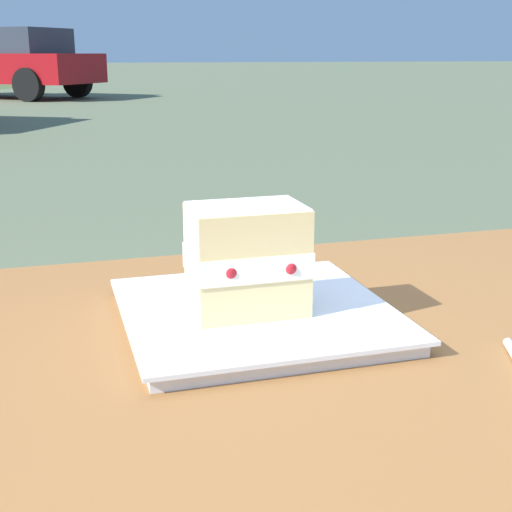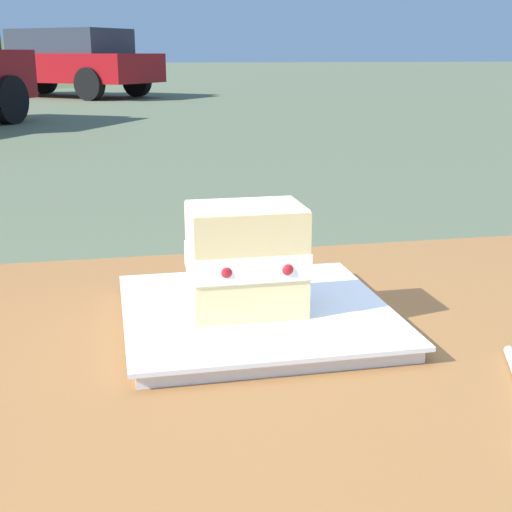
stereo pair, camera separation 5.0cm
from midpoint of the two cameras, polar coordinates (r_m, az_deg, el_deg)
dessert_plate at (r=0.66m, az=2.18°, el=-4.76°), size 0.24×0.24×0.02m
cake_slice at (r=0.64m, az=1.45°, el=-0.26°), size 0.10×0.08×0.10m
parked_car_far at (r=17.96m, az=-14.95°, el=14.88°), size 4.70×4.29×1.55m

